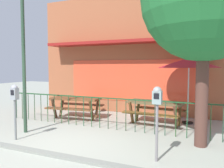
# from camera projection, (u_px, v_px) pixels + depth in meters

# --- Properties ---
(ground) EXTENTS (40.00, 40.00, 0.00)m
(ground) POSITION_uv_depth(u_px,v_px,m) (66.00, 145.00, 5.67)
(ground) COLOR #A3A798
(pub_storefront) EXTENTS (8.30, 1.31, 4.94)m
(pub_storefront) POSITION_uv_depth(u_px,v_px,m) (131.00, 54.00, 9.79)
(pub_storefront) COLOR brown
(pub_storefront) RESTS_ON ground
(patio_fence_front) EXTENTS (6.99, 0.04, 0.97)m
(patio_fence_front) POSITION_uv_depth(u_px,v_px,m) (100.00, 107.00, 7.28)
(patio_fence_front) COLOR #1A4322
(patio_fence_front) RESTS_ON ground
(picnic_table_left) EXTENTS (1.95, 1.57, 0.79)m
(picnic_table_left) POSITION_uv_depth(u_px,v_px,m) (76.00, 102.00, 8.67)
(picnic_table_left) COLOR brown
(picnic_table_left) RESTS_ON ground
(picnic_table_right) EXTENTS (1.91, 1.51, 0.79)m
(picnic_table_right) POSITION_uv_depth(u_px,v_px,m) (155.00, 106.00, 7.72)
(picnic_table_right) COLOR brown
(picnic_table_right) RESTS_ON ground
(patio_umbrella) EXTENTS (2.05, 2.05, 2.21)m
(patio_umbrella) POSITION_uv_depth(u_px,v_px,m) (189.00, 63.00, 7.77)
(patio_umbrella) COLOR black
(patio_umbrella) RESTS_ON ground
(parking_meter_near) EXTENTS (0.18, 0.17, 1.45)m
(parking_meter_near) POSITION_uv_depth(u_px,v_px,m) (15.00, 97.00, 6.05)
(parking_meter_near) COLOR slate
(parking_meter_near) RESTS_ON ground
(parking_meter_far) EXTENTS (0.18, 0.17, 1.52)m
(parking_meter_far) POSITION_uv_depth(u_px,v_px,m) (157.00, 104.00, 4.64)
(parking_meter_far) COLOR slate
(parking_meter_far) RESTS_ON ground
(street_lamp) EXTENTS (0.28, 0.28, 4.18)m
(street_lamp) POSITION_uv_depth(u_px,v_px,m) (23.00, 39.00, 6.64)
(street_lamp) COLOR #2A4431
(street_lamp) RESTS_ON ground
(curb_edge) EXTENTS (11.61, 0.20, 0.11)m
(curb_edge) POSITION_uv_depth(u_px,v_px,m) (48.00, 155.00, 5.07)
(curb_edge) COLOR gray
(curb_edge) RESTS_ON ground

